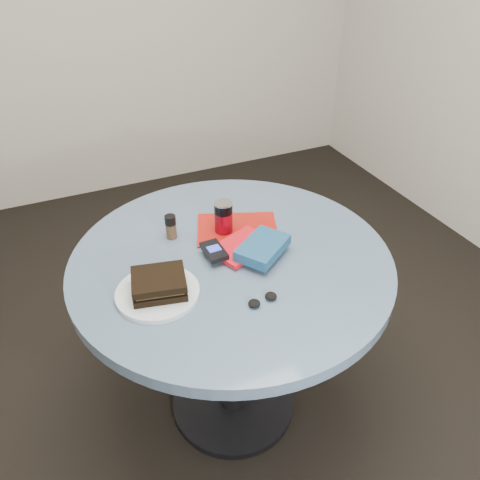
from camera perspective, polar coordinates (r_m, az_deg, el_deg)
name	(u,v)px	position (r m, az deg, el deg)	size (l,w,h in m)	color
ground	(233,403)	(2.00, -0.83, -19.27)	(4.00, 4.00, 0.00)	black
table	(232,295)	(1.56, -1.01, -6.67)	(1.00, 1.00, 0.75)	black
plate	(158,293)	(1.33, -10.00, -6.36)	(0.23, 0.23, 0.01)	silver
sandwich	(159,284)	(1.31, -9.85, -5.26)	(0.17, 0.15, 0.05)	black
soda_can	(224,217)	(1.53, -2.02, 2.78)	(0.07, 0.07, 0.11)	maroon
pepper_grinder	(171,227)	(1.53, -8.43, 1.62)	(0.05, 0.05, 0.08)	#432F1C
magazine	(237,229)	(1.57, -0.35, 1.35)	(0.27, 0.20, 0.00)	maroon
red_book	(242,247)	(1.47, 0.19, -0.81)	(0.19, 0.12, 0.02)	red
novel	(263,248)	(1.43, 2.79, -0.92)	(0.17, 0.11, 0.03)	navy
mp3_player	(214,251)	(1.43, -3.19, -1.32)	(0.06, 0.10, 0.02)	black
headphones	(263,300)	(1.29, 2.78, -7.30)	(0.09, 0.05, 0.02)	black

